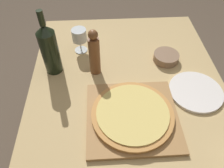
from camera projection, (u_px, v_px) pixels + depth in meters
ground_plane at (123, 163)px, 1.61m from camera, size 12.00×12.00×0.00m
dining_table at (128, 110)px, 1.11m from camera, size 0.97×1.38×0.77m
cutting_board at (132, 116)px, 0.96m from camera, size 0.40×0.38×0.02m
pizza at (132, 114)px, 0.94m from camera, size 0.36×0.36×0.02m
wine_bottle at (49, 49)px, 1.06m from camera, size 0.09×0.09×0.34m
pepper_mill at (94, 53)px, 1.06m from camera, size 0.06×0.06×0.26m
wine_glass at (79, 36)px, 1.19m from camera, size 0.08×0.08×0.14m
small_bowl at (166, 57)px, 1.20m from camera, size 0.14×0.14×0.04m
dinner_plate at (196, 91)px, 1.05m from camera, size 0.26×0.26×0.01m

